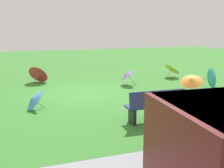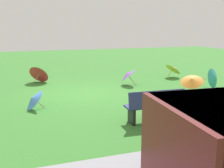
{
  "view_description": "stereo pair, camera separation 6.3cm",
  "coord_description": "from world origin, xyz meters",
  "views": [
    {
      "loc": [
        2.41,
        10.12,
        2.56
      ],
      "look_at": [
        -0.72,
        1.32,
        0.6
      ],
      "focal_mm": 44.45,
      "sensor_mm": 36.0,
      "label": 1
    },
    {
      "loc": [
        2.35,
        10.14,
        2.56
      ],
      "look_at": [
        -0.72,
        1.32,
        0.6
      ],
      "focal_mm": 44.45,
      "sensor_mm": 36.0,
      "label": 2
    }
  ],
  "objects": [
    {
      "name": "ground",
      "position": [
        0.0,
        0.0,
        0.0
      ],
      "size": [
        40.0,
        40.0,
        0.0
      ],
      "primitive_type": "plane",
      "color": "#387A2D"
    },
    {
      "name": "park_bench",
      "position": [
        -1.1,
        3.75,
        0.47
      ],
      "size": [
        1.62,
        0.55,
        0.9
      ],
      "color": "navy",
      "rests_on": "ground"
    },
    {
      "name": "parasol_yellow_0",
      "position": [
        -5.13,
        -1.91,
        0.46
      ],
      "size": [
        0.81,
        0.89,
        0.77
      ],
      "color": "tan",
      "rests_on": "ground"
    },
    {
      "name": "parasol_orange_0",
      "position": [
        -3.96,
        1.34,
        0.53
      ],
      "size": [
        1.19,
        1.19,
        0.8
      ],
      "color": "tan",
      "rests_on": "ground"
    },
    {
      "name": "parasol_red_0",
      "position": [
        1.36,
        -2.82,
        0.43
      ],
      "size": [
        1.14,
        1.09,
        0.86
      ],
      "color": "tan",
      "rests_on": "ground"
    },
    {
      "name": "parasol_purple_1",
      "position": [
        -2.22,
        -0.92,
        0.48
      ],
      "size": [
        1.0,
        1.03,
        0.79
      ],
      "color": "tan",
      "rests_on": "ground"
    },
    {
      "name": "parasol_blue_0",
      "position": [
        1.93,
        1.45,
        0.32
      ],
      "size": [
        0.69,
        0.78,
        0.64
      ],
      "color": "tan",
      "rests_on": "ground"
    },
    {
      "name": "parasol_teal_0",
      "position": [
        -5.48,
        0.75,
        0.42
      ],
      "size": [
        0.89,
        0.83,
        0.84
      ],
      "color": "tan",
      "rests_on": "ground"
    }
  ]
}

